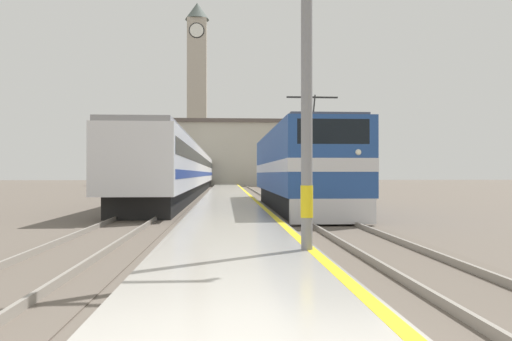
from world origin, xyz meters
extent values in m
plane|color=#60564C|center=(0.00, 30.00, 0.00)|extent=(200.00, 200.00, 0.00)
cube|color=#ADA89E|center=(0.00, 25.00, 0.14)|extent=(3.11, 140.00, 0.27)
cube|color=yellow|center=(1.40, 25.00, 0.27)|extent=(0.20, 140.00, 0.00)
cube|color=#60564C|center=(3.21, 25.00, 0.01)|extent=(2.83, 140.00, 0.02)
cube|color=gray|center=(2.49, 25.00, 0.09)|extent=(0.07, 140.00, 0.14)
cube|color=gray|center=(3.93, 25.00, 0.09)|extent=(0.07, 140.00, 0.14)
cube|color=#60564C|center=(-3.40, 25.00, 0.01)|extent=(2.83, 140.00, 0.02)
cube|color=gray|center=(-4.11, 25.00, 0.09)|extent=(0.07, 140.00, 0.14)
cube|color=gray|center=(-2.68, 25.00, 0.09)|extent=(0.07, 140.00, 0.14)
cube|color=black|center=(3.21, 19.18, 0.45)|extent=(2.46, 14.25, 0.90)
cube|color=#23478C|center=(3.21, 19.18, 2.24)|extent=(2.90, 15.49, 2.68)
cube|color=silver|center=(3.21, 19.18, 1.97)|extent=(2.92, 15.51, 0.44)
cube|color=silver|center=(3.21, 11.58, 0.50)|extent=(2.75, 0.30, 0.81)
cube|color=black|center=(3.21, 11.49, 3.03)|extent=(2.32, 0.12, 0.80)
sphere|color=white|center=(2.41, 11.45, 2.38)|extent=(0.20, 0.20, 0.20)
sphere|color=white|center=(4.01, 11.45, 2.38)|extent=(0.20, 0.20, 0.20)
cube|color=#4C4C51|center=(3.21, 19.18, 3.64)|extent=(2.61, 14.72, 0.12)
cylinder|color=#333333|center=(3.21, 14.95, 4.20)|extent=(0.06, 0.63, 1.03)
cylinder|color=#333333|center=(3.21, 15.65, 4.20)|extent=(0.06, 0.63, 1.03)
cube|color=#262626|center=(3.21, 15.30, 4.70)|extent=(2.03, 0.08, 0.06)
cube|color=black|center=(-3.40, 39.32, 0.45)|extent=(2.46, 50.83, 0.90)
cube|color=silver|center=(-3.40, 39.32, 2.19)|extent=(2.90, 52.95, 2.58)
cube|color=black|center=(-3.40, 39.32, 2.70)|extent=(2.92, 51.89, 0.64)
cube|color=navy|center=(-3.40, 39.32, 1.67)|extent=(2.92, 51.89, 0.36)
cube|color=gray|center=(-3.40, 39.32, 3.58)|extent=(2.67, 52.95, 0.20)
cylinder|color=gray|center=(1.31, 5.11, 4.36)|extent=(0.21, 0.21, 8.18)
cylinder|color=yellow|center=(1.31, 5.11, 1.17)|extent=(0.23, 0.23, 0.60)
cube|color=#ADA393|center=(-4.70, 75.90, 13.18)|extent=(3.05, 3.05, 26.35)
cylinder|color=black|center=(-4.70, 74.36, 24.22)|extent=(2.43, 0.06, 2.43)
cylinder|color=white|center=(-4.70, 74.33, 24.22)|extent=(2.13, 0.10, 2.13)
cone|color=#47514C|center=(-4.70, 75.90, 27.72)|extent=(3.81, 3.81, 2.74)
cube|color=#B7B2A3|center=(0.41, 66.02, 4.31)|extent=(18.60, 6.59, 8.61)
cube|color=#564C47|center=(0.41, 66.02, 8.86)|extent=(19.20, 7.19, 0.50)
camera|label=1|loc=(-0.21, -4.13, 1.69)|focal=35.00mm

